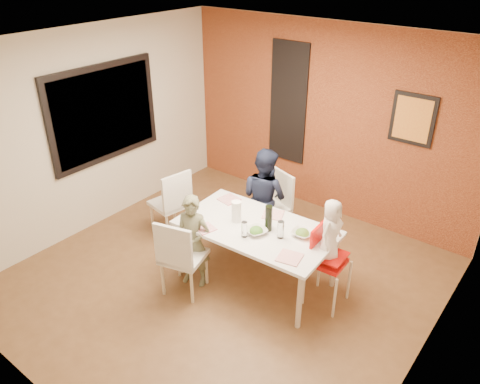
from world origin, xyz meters
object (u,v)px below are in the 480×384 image
Objects in this scene: chair_left at (173,200)px; paper_towel_roll at (236,211)px; toddler at (331,231)px; wine_bottle at (269,218)px; child_near at (193,242)px; dining_table at (257,232)px; child_far at (264,197)px; high_chair at (325,258)px; chair_near at (180,255)px; chair_far at (276,201)px.

paper_towel_roll is (1.17, -0.12, 0.32)m from chair_left.
toddler is 0.70m from wine_bottle.
child_near is 1.58× the size of toddler.
wine_bottle reaches higher than chair_left.
wine_bottle is (0.14, 0.02, 0.22)m from dining_table.
child_far is at bearing 62.74° from child_near.
high_chair is at bearing 162.42° from child_far.
dining_table is at bearing 96.78° from chair_left.
dining_table is 0.88m from toddler.
chair_near is 1.33× the size of toddler.
chair_near is 0.80m from paper_towel_roll.
chair_left is 1.02× the size of high_chair.
paper_towel_roll reaches higher than high_chair.
chair_near is 0.25m from child_near.
high_chair is at bearing -161.20° from chair_near.
toddler is at bearing -161.63° from chair_near.
child_far is at bearing 127.98° from wine_bottle.
child_near reaches higher than chair_left.
chair_far is 0.68× the size of child_far.
child_far is (1.04, 0.62, 0.13)m from chair_left.
high_chair is (0.80, 0.16, -0.10)m from dining_table.
wine_bottle is (0.67, 0.51, 0.32)m from child_near.
high_chair is (1.17, -0.79, 0.06)m from chair_far.
chair_far is at bearing 139.06° from chair_left.
child_far is at bearing -77.76° from chair_far.
high_chair is 3.07× the size of wine_bottle.
wine_bottle is at bearing 135.01° from child_far.
toddler is 2.90× the size of paper_towel_roll.
high_chair is at bearing 92.31° from toddler.
dining_table is 1.97× the size of chair_far.
dining_table is 0.73m from child_near.
chair_near reaches higher than chair_left.
wine_bottle reaches higher than paper_towel_roll.
paper_towel_roll is at bearing 98.08° from high_chair.
dining_table is 0.83m from high_chair.
chair_near is 1.00× the size of chair_left.
chair_far is 1.26× the size of toddler.
dining_table is 1.91× the size of high_chair.
wine_bottle reaches higher than dining_table.
wine_bottle is at bearing 99.32° from toddler.
child_near is (0.90, -0.58, 0.03)m from chair_left.
chair_far is at bearing -89.19° from child_far.
high_chair is 1.12m from paper_towel_roll.
dining_table is 1.03m from chair_far.
dining_table is 7.21× the size of paper_towel_roll.
dining_table is at bearing 8.35° from paper_towel_roll.
chair_left is 1.33× the size of toddler.
child_near is at bearing -120.95° from paper_towel_roll.
child_far is at bearing 118.97° from dining_table.
chair_near is at bearing -76.40° from chair_far.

